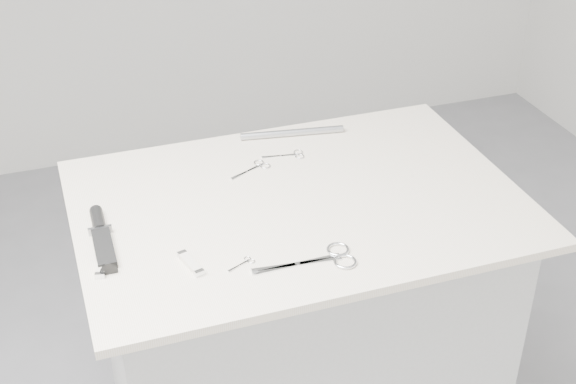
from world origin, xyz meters
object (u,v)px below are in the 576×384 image
object	(u,v)px
embroidery_scissors_b	(290,155)
sheathed_knife	(101,235)
tiny_scissors	(244,263)
pocket_knife_b	(191,263)
plinth	(297,353)
pocket_knife_a	(101,265)
embroidery_scissors_a	(255,168)
metal_rail	(292,133)
large_shears	(326,259)

from	to	relation	value
embroidery_scissors_b	sheathed_knife	bearing A→B (deg)	-148.38
tiny_scissors	pocket_knife_b	distance (m)	0.11
embroidery_scissors_b	tiny_scissors	distance (m)	0.45
plinth	pocket_knife_a	bearing A→B (deg)	-166.70
tiny_scissors	embroidery_scissors_a	bearing A→B (deg)	45.02
embroidery_scissors_a	tiny_scissors	size ratio (longest dim) A/B	1.78
pocket_knife_b	metal_rail	distance (m)	0.59
embroidery_scissors_a	pocket_knife_a	distance (m)	0.49
metal_rail	embroidery_scissors_a	bearing A→B (deg)	-137.39
large_shears	embroidery_scissors_a	xyz separation A→B (m)	(-0.03, 0.40, -0.00)
large_shears	embroidery_scissors_b	xyz separation A→B (m)	(0.07, 0.43, -0.00)
pocket_knife_b	pocket_knife_a	bearing A→B (deg)	57.86
pocket_knife_b	large_shears	bearing A→B (deg)	-119.16
metal_rail	pocket_knife_b	bearing A→B (deg)	-129.35
embroidery_scissors_a	metal_rail	xyz separation A→B (m)	(0.14, 0.13, 0.01)
pocket_knife_a	metal_rail	distance (m)	0.67
plinth	pocket_knife_b	distance (m)	0.58
plinth	sheathed_knife	size ratio (longest dim) A/B	4.19
plinth	metal_rail	world-z (taller)	metal_rail
pocket_knife_b	metal_rail	world-z (taller)	metal_rail
large_shears	metal_rail	distance (m)	0.54
pocket_knife_a	plinth	bearing A→B (deg)	-64.47
large_shears	tiny_scissors	bearing A→B (deg)	167.82
plinth	pocket_knife_b	bearing A→B (deg)	-150.50
pocket_knife_a	metal_rail	bearing A→B (deg)	-41.31
embroidery_scissors_b	pocket_knife_b	bearing A→B (deg)	-124.13
tiny_scissors	pocket_knife_b	size ratio (longest dim) A/B	0.72
large_shears	plinth	bearing A→B (deg)	86.50
large_shears	pocket_knife_a	xyz separation A→B (m)	(-0.43, 0.12, 0.00)
embroidery_scissors_a	pocket_knife_a	size ratio (longest dim) A/B	1.33
tiny_scissors	metal_rail	xyz separation A→B (m)	(0.27, 0.48, 0.01)
tiny_scissors	large_shears	bearing A→B (deg)	-39.13
large_shears	pocket_knife_b	distance (m)	0.27
embroidery_scissors_b	metal_rail	xyz separation A→B (m)	(0.04, 0.10, 0.01)
pocket_knife_b	sheathed_knife	bearing A→B (deg)	31.16
pocket_knife_a	pocket_knife_b	xyz separation A→B (m)	(0.17, -0.05, 0.00)
sheathed_knife	pocket_knife_b	size ratio (longest dim) A/B	2.49
embroidery_scissors_a	sheathed_knife	world-z (taller)	sheathed_knife
large_shears	embroidery_scissors_a	bearing A→B (deg)	96.45
plinth	large_shears	xyz separation A→B (m)	(-0.02, -0.23, 0.47)
embroidery_scissors_a	tiny_scissors	xyz separation A→B (m)	(-0.13, -0.35, -0.00)
large_shears	sheathed_knife	size ratio (longest dim) A/B	0.98
pocket_knife_b	embroidery_scissors_a	bearing A→B (deg)	-49.94
embroidery_scissors_a	pocket_knife_b	world-z (taller)	pocket_knife_b
tiny_scissors	sheathed_knife	bearing A→B (deg)	120.33
embroidery_scissors_a	embroidery_scissors_b	distance (m)	0.10
sheathed_knife	metal_rail	distance (m)	0.61
embroidery_scissors_b	pocket_knife_b	size ratio (longest dim) A/B	1.22
pocket_knife_a	tiny_scissors	bearing A→B (deg)	-94.64
large_shears	embroidery_scissors_a	world-z (taller)	large_shears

